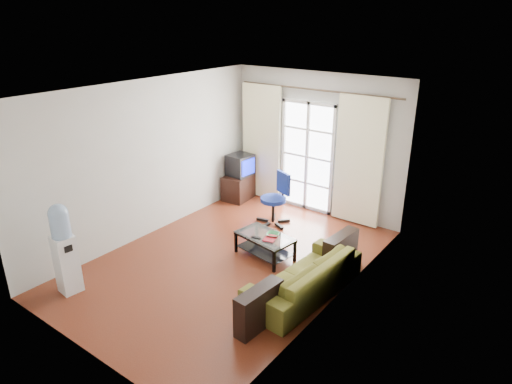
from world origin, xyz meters
TOP-DOWN VIEW (x-y plane):
  - floor at (0.00, 0.00)m, footprint 5.20×5.20m
  - ceiling at (0.00, 0.00)m, footprint 5.20×5.20m
  - wall_back at (0.00, 2.60)m, footprint 3.60×0.02m
  - wall_front at (0.00, -2.60)m, footprint 3.60×0.02m
  - wall_left at (-1.80, 0.00)m, footprint 0.02×5.20m
  - wall_right at (1.80, 0.00)m, footprint 0.02×5.20m
  - french_door at (-0.15, 2.54)m, footprint 1.16×0.06m
  - curtain_rod at (0.00, 2.50)m, footprint 3.30×0.04m
  - curtain_left at (-1.20, 2.48)m, footprint 0.90×0.07m
  - curtain_right at (0.95, 2.48)m, footprint 0.90×0.07m
  - radiator at (0.80, 2.50)m, footprint 0.64×0.12m
  - sofa at (1.39, -0.07)m, footprint 2.02×1.04m
  - coffee_table at (0.35, 0.44)m, footprint 1.00×0.68m
  - bowl at (0.46, 0.50)m, footprint 0.32×0.32m
  - book at (0.40, 0.37)m, footprint 0.29×0.33m
  - remote at (0.28, 0.29)m, footprint 0.16×0.07m
  - tv_stand at (-1.53, 2.15)m, footprint 0.55×0.76m
  - crt_tv at (-1.53, 2.16)m, footprint 0.51×0.50m
  - task_chair at (-0.24, 1.58)m, footprint 0.87×0.87m
  - water_cooler at (-1.30, -1.99)m, footprint 0.31×0.30m

SIDE VIEW (x-z plane):
  - floor at x=0.00m, z-range 0.00..0.00m
  - coffee_table at x=0.35m, z-range 0.05..0.43m
  - tv_stand at x=-1.53m, z-range 0.00..0.52m
  - sofa at x=1.39m, z-range 0.00..0.56m
  - task_chair at x=-0.24m, z-range -0.20..0.77m
  - radiator at x=0.80m, z-range 0.01..0.65m
  - remote at x=0.28m, z-range 0.38..0.40m
  - book at x=0.40m, z-range 0.38..0.40m
  - bowl at x=0.46m, z-range 0.38..0.43m
  - water_cooler at x=-1.30m, z-range 0.03..1.36m
  - crt_tv at x=-1.53m, z-range 0.52..0.96m
  - french_door at x=-0.15m, z-range 0.00..2.15m
  - curtain_left at x=-1.20m, z-range 0.02..2.38m
  - curtain_right at x=0.95m, z-range 0.02..2.38m
  - wall_back at x=0.00m, z-range 0.00..2.70m
  - wall_front at x=0.00m, z-range 0.00..2.70m
  - wall_left at x=-1.80m, z-range 0.00..2.70m
  - wall_right at x=1.80m, z-range 0.00..2.70m
  - curtain_rod at x=0.00m, z-range 2.36..2.40m
  - ceiling at x=0.00m, z-range 2.70..2.70m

